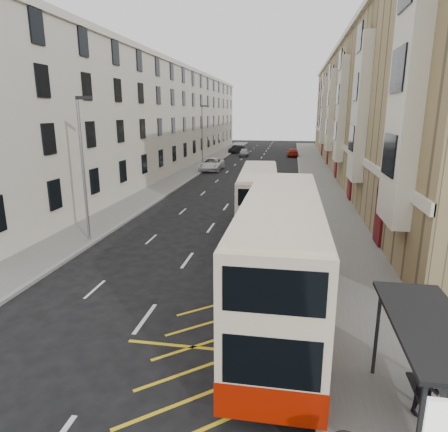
% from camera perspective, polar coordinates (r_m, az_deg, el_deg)
% --- Properties ---
extents(ground, '(200.00, 200.00, 0.00)m').
position_cam_1_polar(ground, '(12.29, -18.30, -22.71)').
color(ground, black).
rests_on(ground, ground).
extents(pavement_right, '(4.00, 120.00, 0.15)m').
position_cam_1_polar(pavement_right, '(39.27, 13.85, 3.57)').
color(pavement_right, '#62615D').
rests_on(pavement_right, ground).
extents(pavement_left, '(3.00, 120.00, 0.15)m').
position_cam_1_polar(pavement_left, '(41.12, -8.26, 4.33)').
color(pavement_left, '#62615D').
rests_on(pavement_left, ground).
extents(kerb_right, '(0.25, 120.00, 0.15)m').
position_cam_1_polar(kerb_right, '(39.17, 10.93, 3.71)').
color(kerb_right, gray).
rests_on(kerb_right, ground).
extents(kerb_left, '(0.25, 120.00, 0.15)m').
position_cam_1_polar(kerb_left, '(40.69, -6.25, 4.29)').
color(kerb_left, gray).
rests_on(kerb_left, ground).
extents(road_markings, '(10.00, 110.00, 0.01)m').
position_cam_1_polar(road_markings, '(54.22, 4.29, 6.83)').
color(road_markings, silver).
rests_on(road_markings, ground).
extents(terrace_right, '(10.75, 79.00, 15.25)m').
position_cam_1_polar(terrace_right, '(54.75, 20.67, 13.93)').
color(terrace_right, '#9D845B').
rests_on(terrace_right, ground).
extents(terrace_left, '(9.18, 79.00, 13.25)m').
position_cam_1_polar(terrace_left, '(57.07, -9.47, 13.63)').
color(terrace_left, beige).
rests_on(terrace_left, ground).
extents(bus_shelter, '(1.65, 4.25, 2.70)m').
position_cam_1_polar(bus_shelter, '(10.15, 28.45, -17.95)').
color(bus_shelter, black).
rests_on(bus_shelter, pavement_right).
extents(guard_railing, '(0.06, 6.56, 1.01)m').
position_cam_1_polar(guard_railing, '(15.67, 13.38, -10.11)').
color(guard_railing, red).
rests_on(guard_railing, pavement_right).
extents(street_lamp_near, '(0.93, 0.18, 8.00)m').
position_cam_1_polar(street_lamp_near, '(23.60, -19.45, 7.29)').
color(street_lamp_near, slate).
rests_on(street_lamp_near, pavement_left).
extents(street_lamp_far, '(0.93, 0.18, 8.00)m').
position_cam_1_polar(street_lamp_far, '(51.83, -3.09, 11.64)').
color(street_lamp_far, slate).
rests_on(street_lamp_far, pavement_left).
extents(double_decker_front, '(2.64, 11.38, 4.53)m').
position_cam_1_polar(double_decker_front, '(14.32, 8.02, -5.96)').
color(double_decker_front, beige).
rests_on(double_decker_front, ground).
extents(double_decker_rear, '(2.81, 9.84, 3.88)m').
position_cam_1_polar(double_decker_rear, '(25.18, 4.93, 2.33)').
color(double_decker_rear, beige).
rests_on(double_decker_rear, ground).
extents(pedestrian_mid, '(1.05, 0.98, 1.72)m').
position_cam_1_polar(pedestrian_mid, '(11.53, 27.51, -20.35)').
color(pedestrian_mid, black).
rests_on(pedestrian_mid, pavement_right).
extents(pedestrian_far, '(1.04, 0.51, 1.71)m').
position_cam_1_polar(pedestrian_far, '(17.15, 13.43, -7.36)').
color(pedestrian_far, black).
rests_on(pedestrian_far, pavement_right).
extents(white_van, '(2.74, 5.77, 1.59)m').
position_cam_1_polar(white_van, '(51.89, -1.79, 7.39)').
color(white_van, white).
rests_on(white_van, ground).
extents(car_silver, '(1.78, 3.92, 1.31)m').
position_cam_1_polar(car_silver, '(68.98, 2.86, 9.06)').
color(car_silver, '#939599').
rests_on(car_silver, ground).
extents(car_dark, '(2.70, 4.39, 1.37)m').
position_cam_1_polar(car_dark, '(74.91, 1.82, 9.53)').
color(car_dark, black).
rests_on(car_dark, ground).
extents(car_red, '(2.02, 4.70, 1.35)m').
position_cam_1_polar(car_red, '(69.78, 9.77, 8.95)').
color(car_red, '#9D1D0D').
rests_on(car_red, ground).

